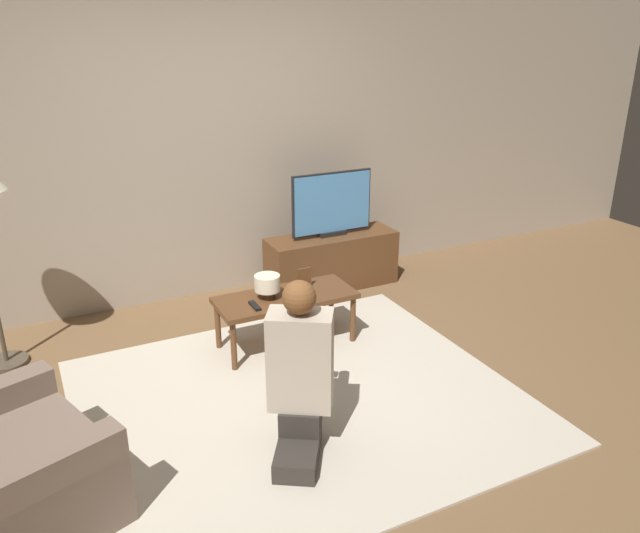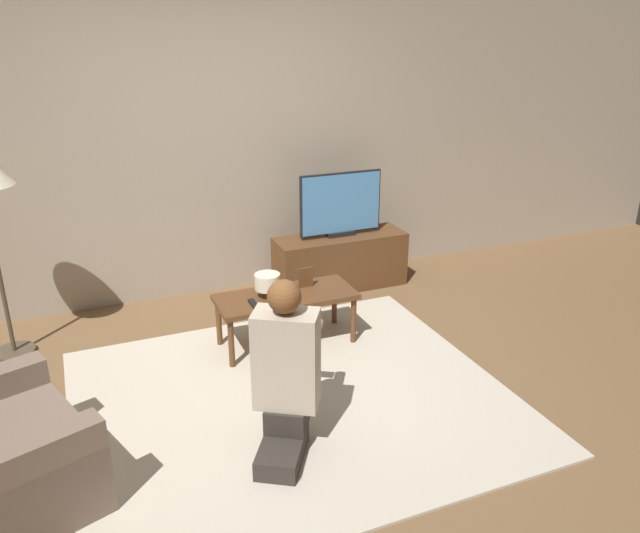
% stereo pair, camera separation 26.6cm
% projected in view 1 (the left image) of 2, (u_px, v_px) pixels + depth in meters
% --- Properties ---
extents(ground_plane, '(10.00, 10.00, 0.00)m').
position_uv_depth(ground_plane, '(301.00, 401.00, 3.88)').
color(ground_plane, brown).
extents(wall_back, '(10.00, 0.06, 2.60)m').
position_uv_depth(wall_back, '(198.00, 143.00, 5.02)').
color(wall_back, tan).
rests_on(wall_back, ground_plane).
extents(rug, '(2.62, 2.31, 0.02)m').
position_uv_depth(rug, '(301.00, 400.00, 3.88)').
color(rug, beige).
rests_on(rug, ground_plane).
extents(tv_stand, '(1.15, 0.38, 0.48)m').
position_uv_depth(tv_stand, '(332.00, 261.00, 5.50)').
color(tv_stand, brown).
rests_on(tv_stand, ground_plane).
extents(tv, '(0.74, 0.08, 0.56)m').
position_uv_depth(tv, '(332.00, 204.00, 5.31)').
color(tv, black).
rests_on(tv, tv_stand).
extents(coffee_table, '(0.99, 0.42, 0.40)m').
position_uv_depth(coffee_table, '(286.00, 301.00, 4.42)').
color(coffee_table, brown).
rests_on(coffee_table, ground_plane).
extents(person_kneeling, '(0.61, 0.77, 0.98)m').
position_uv_depth(person_kneeling, '(300.00, 369.00, 3.29)').
color(person_kneeling, '#332D28').
rests_on(person_kneeling, rug).
extents(picture_frame, '(0.11, 0.01, 0.15)m').
position_uv_depth(picture_frame, '(304.00, 278.00, 4.51)').
color(picture_frame, brown).
rests_on(picture_frame, coffee_table).
extents(table_lamp, '(0.18, 0.18, 0.17)m').
position_uv_depth(table_lamp, '(267.00, 284.00, 4.33)').
color(table_lamp, '#4C3823').
rests_on(table_lamp, coffee_table).
extents(remote, '(0.04, 0.15, 0.02)m').
position_uv_depth(remote, '(255.00, 306.00, 4.22)').
color(remote, black).
rests_on(remote, coffee_table).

